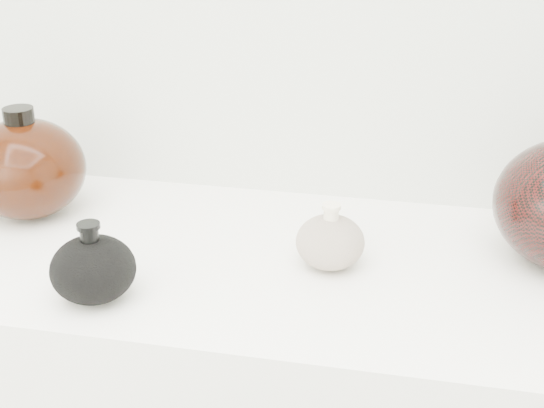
# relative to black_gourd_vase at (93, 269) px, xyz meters

# --- Properties ---
(black_gourd_vase) EXTENTS (0.14, 0.14, 0.11)m
(black_gourd_vase) POSITION_rel_black_gourd_vase_xyz_m (0.00, 0.00, 0.00)
(black_gourd_vase) COLOR black
(black_gourd_vase) RESTS_ON display_counter
(cream_gourd_vase) EXTENTS (0.13, 0.13, 0.10)m
(cream_gourd_vase) POSITION_rel_black_gourd_vase_xyz_m (0.30, 0.16, -0.01)
(cream_gourd_vase) COLOR beige
(cream_gourd_vase) RESTS_ON display_counter
(left_round_pot) EXTENTS (0.24, 0.24, 0.19)m
(left_round_pot) POSITION_rel_black_gourd_vase_xyz_m (-0.22, 0.23, 0.04)
(left_round_pot) COLOR black
(left_round_pot) RESTS_ON display_counter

